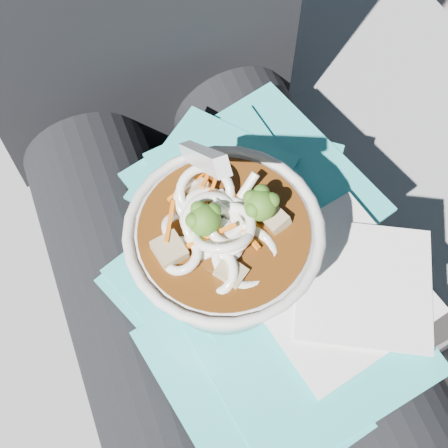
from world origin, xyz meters
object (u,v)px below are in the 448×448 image
object	(u,v)px
lap	(228,300)
stone_ledge	(193,285)
plastic_bag	(250,249)
person_body	(197,218)
udon_bowl	(223,247)

from	to	relation	value
lap	stone_ledge	bearing A→B (deg)	90.00
plastic_bag	person_body	bearing A→B (deg)	108.23
lap	person_body	size ratio (longest dim) A/B	0.47
stone_ledge	udon_bowl	xyz separation A→B (m)	(-0.01, -0.16, 0.46)
lap	udon_bowl	bearing A→B (deg)	-143.10
person_body	plastic_bag	bearing A→B (deg)	-71.77
lap	udon_bowl	world-z (taller)	udon_bowl
stone_ledge	person_body	xyz separation A→B (m)	(0.00, -0.06, 0.33)
plastic_bag	udon_bowl	bearing A→B (deg)	-151.85
plastic_bag	udon_bowl	xyz separation A→B (m)	(-0.03, -0.02, 0.06)
stone_ledge	person_body	distance (m)	0.34
stone_ledge	person_body	bearing A→B (deg)	-90.00
udon_bowl	stone_ledge	bearing A→B (deg)	87.38
lap	person_body	distance (m)	0.09
person_body	udon_bowl	bearing A→B (deg)	-94.17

